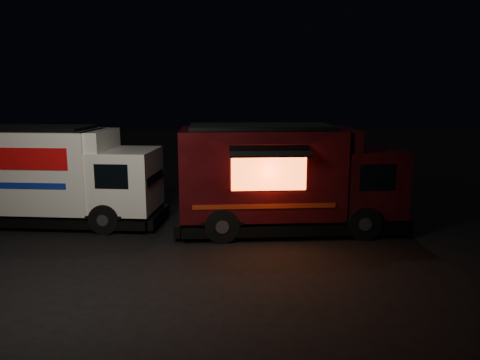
% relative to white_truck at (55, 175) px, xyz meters
% --- Properties ---
extents(ground, '(80.00, 80.00, 0.00)m').
position_rel_white_truck_xyz_m(ground, '(3.84, -2.62, -1.61)').
color(ground, black).
rests_on(ground, ground).
extents(white_truck, '(7.37, 3.49, 3.21)m').
position_rel_white_truck_xyz_m(white_truck, '(0.00, 0.00, 0.00)').
color(white_truck, white).
rests_on(white_truck, ground).
extents(red_truck, '(7.17, 2.71, 3.32)m').
position_rel_white_truck_xyz_m(red_truck, '(7.57, -1.33, 0.06)').
color(red_truck, '#3E0B0F').
rests_on(red_truck, ground).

